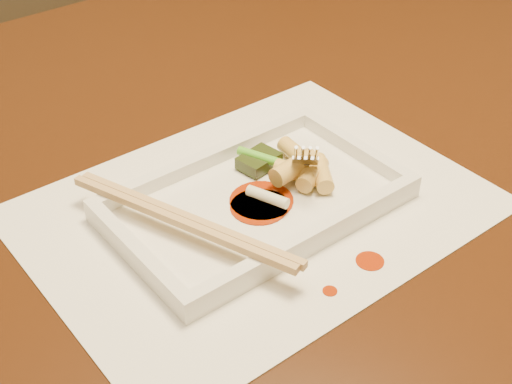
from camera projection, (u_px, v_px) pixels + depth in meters
table at (187, 251)px, 0.75m from camera, size 1.40×0.90×0.75m
placemat at (256, 208)px, 0.65m from camera, size 0.40×0.30×0.00m
sauce_splatter_a at (370, 261)px, 0.59m from camera, size 0.02×0.02×0.00m
sauce_splatter_b at (330, 291)px, 0.56m from camera, size 0.01×0.01×0.00m
plate_base at (256, 204)px, 0.65m from camera, size 0.26×0.16×0.01m
plate_rim_far at (209, 158)px, 0.69m from camera, size 0.26×0.01×0.01m
plate_rim_near at (311, 237)px, 0.59m from camera, size 0.26×0.01×0.01m
plate_rim_left at (136, 252)px, 0.58m from camera, size 0.01×0.14×0.01m
plate_rim_right at (355, 147)px, 0.70m from camera, size 0.01×0.14×0.01m
veg_piece at (259, 161)px, 0.68m from camera, size 0.04×0.03×0.01m
scallion_white at (268, 197)px, 0.63m from camera, size 0.02×0.04×0.01m
scallion_green at (278, 163)px, 0.67m from camera, size 0.04×0.08×0.01m
chopstick_a at (179, 222)px, 0.59m from camera, size 0.09×0.21×0.01m
chopstick_b at (187, 218)px, 0.60m from camera, size 0.09×0.21×0.01m
fork at (304, 98)px, 0.65m from camera, size 0.09×0.10×0.14m
sauce_blob_0 at (261, 200)px, 0.64m from camera, size 0.06×0.06×0.00m
sauce_blob_1 at (265, 204)px, 0.64m from camera, size 0.04×0.04×0.00m
sauce_blob_2 at (259, 207)px, 0.64m from camera, size 0.05×0.05×0.00m
rice_cake_0 at (322, 173)px, 0.66m from camera, size 0.04×0.05×0.02m
rice_cake_1 at (313, 174)px, 0.66m from camera, size 0.05×0.03×0.02m
rice_cake_2 at (294, 167)px, 0.66m from camera, size 0.05×0.02×0.02m
rice_cake_3 at (299, 156)px, 0.68m from camera, size 0.02×0.05×0.02m
rice_cake_4 at (297, 173)px, 0.66m from camera, size 0.03×0.05×0.02m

